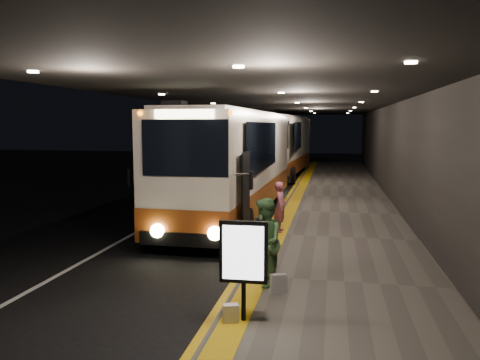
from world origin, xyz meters
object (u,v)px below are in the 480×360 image
(bag_polka, at_px, (278,284))
(stanchion_post, at_px, (259,242))
(passenger_waiting_green, at_px, (264,242))
(passenger_boarding, at_px, (280,207))
(coach_main, at_px, (235,168))
(bag_plain, at_px, (231,313))
(coach_second, at_px, (280,149))
(info_sign, at_px, (244,254))

(bag_polka, distance_m, stanchion_post, 1.95)
(stanchion_post, bearing_deg, passenger_waiting_green, -76.20)
(passenger_boarding, distance_m, passenger_waiting_green, 4.97)
(coach_main, height_order, bag_plain, coach_main)
(passenger_boarding, xyz_separation_m, bag_polka, (0.56, -5.39, -0.60))
(passenger_boarding, distance_m, stanchion_post, 3.60)
(bag_plain, bearing_deg, bag_polka, 67.90)
(coach_second, bearing_deg, passenger_waiting_green, -81.29)
(passenger_waiting_green, height_order, bag_polka, passenger_waiting_green)
(coach_main, height_order, passenger_boarding, coach_main)
(passenger_waiting_green, xyz_separation_m, info_sign, (-0.09, -1.87, 0.25))
(passenger_waiting_green, distance_m, bag_polka, 0.91)
(info_sign, xyz_separation_m, stanchion_post, (-0.25, 3.24, -0.61))
(passenger_waiting_green, relative_size, bag_polka, 4.79)
(coach_main, bearing_deg, info_sign, -76.12)
(passenger_boarding, xyz_separation_m, bag_plain, (-0.07, -6.94, -0.63))
(bag_polka, bearing_deg, passenger_boarding, 95.90)
(stanchion_post, bearing_deg, coach_second, 94.93)
(coach_second, distance_m, info_sign, 23.79)
(passenger_waiting_green, height_order, stanchion_post, passenger_waiting_green)
(passenger_waiting_green, relative_size, bag_plain, 5.74)
(bag_polka, distance_m, info_sign, 1.80)
(passenger_waiting_green, bearing_deg, stanchion_post, -177.36)
(coach_second, xyz_separation_m, info_sign, (2.02, -23.69, -0.57))
(passenger_boarding, bearing_deg, info_sign, -176.64)
(coach_second, distance_m, bag_polka, 22.44)
(bag_plain, bearing_deg, passenger_boarding, 89.39)
(coach_second, distance_m, passenger_waiting_green, 21.94)
(bag_polka, relative_size, bag_plain, 1.20)
(bag_polka, xyz_separation_m, bag_plain, (-0.63, -1.55, -0.03))
(bag_plain, distance_m, stanchion_post, 3.37)
(passenger_boarding, bearing_deg, coach_second, 8.69)
(passenger_waiting_green, bearing_deg, passenger_boarding, 171.29)
(bag_plain, height_order, stanchion_post, stanchion_post)
(bag_plain, relative_size, info_sign, 0.18)
(stanchion_post, bearing_deg, passenger_boarding, 88.03)
(passenger_boarding, relative_size, stanchion_post, 1.39)
(coach_main, relative_size, bag_plain, 38.99)
(passenger_boarding, height_order, bag_plain, passenger_boarding)
(passenger_waiting_green, height_order, info_sign, passenger_waiting_green)
(passenger_boarding, relative_size, info_sign, 0.91)
(passenger_boarding, bearing_deg, stanchion_post, -179.67)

